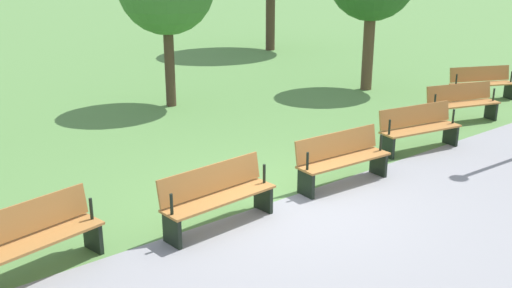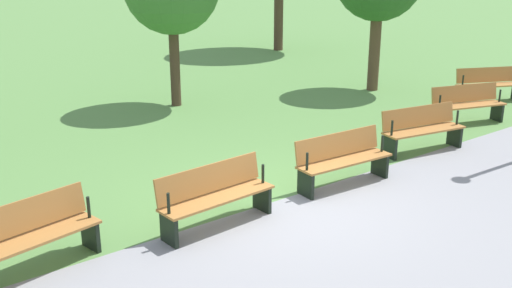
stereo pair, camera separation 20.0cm
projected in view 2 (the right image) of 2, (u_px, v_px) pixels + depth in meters
The scene contains 8 objects.
ground_plane at pixel (288, 205), 9.15m from camera, with size 120.00×120.00×0.00m, color #5B8C47.
path_paving at pixel (406, 264), 7.40m from camera, with size 32.66×5.10×0.01m, color #939399.
bench_0 at pixel (489, 84), 15.59m from camera, with size 1.83×1.19×0.89m.
bench_1 at pixel (467, 103), 13.49m from camera, with size 1.86×1.00×0.89m.
bench_2 at pixel (422, 128), 11.56m from camera, with size 1.86×0.80×0.89m.
bench_3 at pixel (342, 158), 9.83m from camera, with size 1.83×0.58×0.89m.
bench_4 at pixel (215, 195), 8.34m from camera, with size 1.83×0.58×0.89m.
bench_5 at pixel (26, 237), 7.09m from camera, with size 1.86×0.80×0.89m.
Camera 2 is at (5.51, 6.36, 3.74)m, focal length 40.71 mm.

